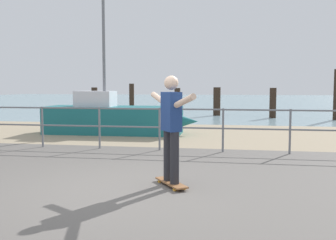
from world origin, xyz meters
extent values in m
cube|color=#605B56|center=(0.00, -1.00, 0.00)|extent=(24.00, 10.00, 0.04)
cube|color=tan|center=(0.00, 7.00, 0.00)|extent=(24.00, 6.00, 0.04)
cube|color=#75939E|center=(0.00, 35.00, 0.00)|extent=(72.00, 50.00, 0.04)
cylinder|color=slate|center=(-3.17, 3.60, 0.53)|extent=(0.05, 0.05, 1.05)
cylinder|color=slate|center=(-1.66, 3.60, 0.53)|extent=(0.05, 0.05, 1.05)
cylinder|color=slate|center=(-0.14, 3.60, 0.53)|extent=(0.05, 0.05, 1.05)
cylinder|color=slate|center=(1.38, 3.60, 0.53)|extent=(0.05, 0.05, 1.05)
cylinder|color=slate|center=(2.90, 3.60, 0.53)|extent=(0.05, 0.05, 1.05)
cylinder|color=slate|center=(-0.90, 3.60, 1.02)|extent=(10.62, 0.04, 0.04)
cylinder|color=slate|center=(-0.90, 3.60, 0.58)|extent=(10.62, 0.04, 0.04)
cube|color=#19666B|center=(-2.25, 6.62, 0.45)|extent=(4.43, 1.49, 0.90)
cone|color=#19666B|center=(-0.05, 6.67, 0.45)|extent=(1.12, 0.79, 0.77)
cylinder|color=slate|center=(-2.55, 6.62, 2.79)|extent=(0.10, 0.10, 3.78)
cube|color=silver|center=(-2.85, 6.61, 1.15)|extent=(1.22, 0.92, 0.50)
cube|color=brown|center=(0.69, 0.29, 0.07)|extent=(0.62, 0.77, 0.02)
cylinder|color=orange|center=(0.47, 0.48, 0.03)|extent=(0.06, 0.07, 0.06)
cylinder|color=orange|center=(0.60, 0.57, 0.03)|extent=(0.06, 0.07, 0.06)
cylinder|color=orange|center=(0.78, 0.01, 0.03)|extent=(0.06, 0.07, 0.06)
cylinder|color=orange|center=(0.92, 0.11, 0.03)|extent=(0.06, 0.07, 0.06)
cylinder|color=#26262B|center=(0.62, 0.39, 0.48)|extent=(0.14, 0.14, 0.80)
cylinder|color=#26262B|center=(0.76, 0.19, 0.48)|extent=(0.14, 0.14, 0.80)
cube|color=navy|center=(0.69, 0.29, 1.18)|extent=(0.37, 0.41, 0.60)
sphere|color=beige|center=(0.69, 0.29, 1.62)|extent=(0.22, 0.22, 0.22)
cylinder|color=beige|center=(0.44, 0.66, 1.36)|extent=(0.39, 0.51, 0.23)
cylinder|color=beige|center=(0.94, -0.08, 1.36)|extent=(0.39, 0.51, 0.23)
cylinder|color=#332319|center=(-7.49, 19.03, 0.72)|extent=(0.39, 0.39, 1.45)
cylinder|color=#332319|center=(-4.76, 18.26, 0.85)|extent=(0.31, 0.31, 1.69)
cylinder|color=#332319|center=(-2.03, 19.35, 0.71)|extent=(0.38, 0.38, 1.41)
cylinder|color=#332319|center=(0.70, 14.98, 0.74)|extent=(0.37, 0.37, 1.48)
cylinder|color=#332319|center=(3.43, 13.84, 0.73)|extent=(0.32, 0.32, 1.47)
cylinder|color=#332319|center=(6.16, 13.21, 1.16)|extent=(0.26, 0.26, 2.31)
camera|label=1|loc=(1.66, -5.66, 1.59)|focal=42.11mm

